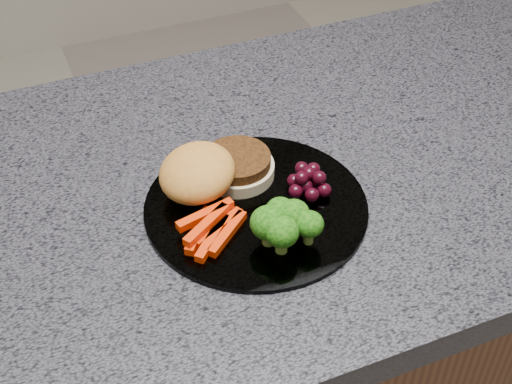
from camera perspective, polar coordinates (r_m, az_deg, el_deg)
countertop at (r=0.89m, az=-1.15°, el=0.31°), size 1.20×0.60×0.04m
plate at (r=0.83m, az=-0.00°, el=-1.19°), size 0.26×0.26×0.01m
burger at (r=0.84m, az=-3.56°, el=1.52°), size 0.17×0.13×0.05m
carrot_sticks at (r=0.79m, az=-3.64°, el=-2.85°), size 0.08×0.08×0.02m
broccoli at (r=0.77m, az=2.24°, el=-2.42°), size 0.08×0.07×0.05m
grape_bunch at (r=0.84m, az=4.23°, el=0.91°), size 0.05×0.05×0.03m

